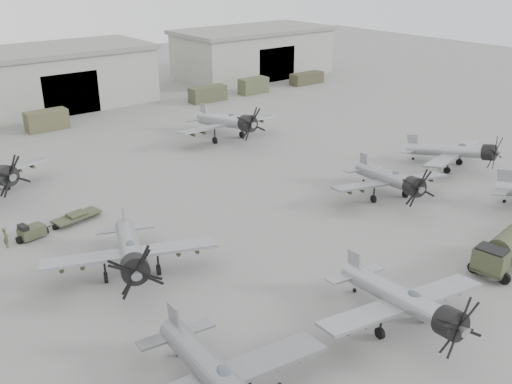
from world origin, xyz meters
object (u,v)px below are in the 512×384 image
(aircraft_mid_3, at_px, (457,151))
(aircraft_far_1, at_px, (229,122))
(aircraft_near_0, at_px, (218,379))
(fuel_tanker, at_px, (505,248))
(ground_crew, at_px, (6,237))
(aircraft_mid_2, at_px, (392,180))
(aircraft_near_1, at_px, (406,302))
(aircraft_mid_1, at_px, (131,251))
(tug_trailer, at_px, (49,226))

(aircraft_mid_3, xyz_separation_m, aircraft_far_1, (-13.12, 23.11, 0.39))
(aircraft_near_0, height_order, aircraft_far_1, aircraft_far_1)
(aircraft_near_0, bearing_deg, aircraft_far_1, 61.30)
(fuel_tanker, distance_m, ground_crew, 37.95)
(aircraft_mid_2, xyz_separation_m, aircraft_far_1, (-1.11, 24.30, 0.33))
(aircraft_near_1, xyz_separation_m, aircraft_mid_3, (27.18, 14.75, -0.07))
(aircraft_near_0, bearing_deg, aircraft_near_1, 1.85)
(aircraft_near_0, xyz_separation_m, fuel_tanker, (24.88, -0.80, -0.75))
(aircraft_mid_3, bearing_deg, aircraft_far_1, 107.27)
(aircraft_near_1, height_order, aircraft_far_1, aircraft_far_1)
(aircraft_near_1, distance_m, aircraft_mid_1, 18.79)
(aircraft_near_0, relative_size, aircraft_mid_1, 1.03)
(aircraft_mid_1, distance_m, tug_trailer, 11.34)
(aircraft_far_1, distance_m, tug_trailer, 28.61)
(aircraft_near_0, xyz_separation_m, aircraft_far_1, (26.89, 36.56, 0.18))
(aircraft_near_0, distance_m, tug_trailer, 25.54)
(aircraft_mid_1, xyz_separation_m, aircraft_far_1, (24.33, 22.12, 0.19))
(aircraft_mid_2, relative_size, ground_crew, 6.75)
(aircraft_mid_1, relative_size, aircraft_far_1, 0.91)
(aircraft_near_0, height_order, aircraft_mid_2, aircraft_near_0)
(aircraft_mid_1, relative_size, aircraft_mid_2, 1.06)
(aircraft_near_0, height_order, aircraft_mid_1, aircraft_near_0)
(aircraft_mid_2, bearing_deg, fuel_tanker, -85.41)
(aircraft_near_1, bearing_deg, aircraft_mid_1, 133.17)
(aircraft_near_0, xyz_separation_m, aircraft_mid_1, (2.55, 14.44, -0.01))
(aircraft_mid_2, bearing_deg, tug_trailer, 172.24)
(aircraft_far_1, height_order, ground_crew, aircraft_far_1)
(aircraft_far_1, bearing_deg, ground_crew, -156.65)
(aircraft_mid_3, height_order, ground_crew, aircraft_mid_3)
(aircraft_mid_1, height_order, aircraft_mid_3, aircraft_mid_1)
(aircraft_near_0, height_order, fuel_tanker, aircraft_near_0)
(aircraft_near_1, distance_m, tug_trailer, 29.49)
(aircraft_mid_2, height_order, aircraft_far_1, aircraft_far_1)
(aircraft_near_1, height_order, aircraft_mid_3, aircraft_near_1)
(aircraft_mid_1, height_order, tug_trailer, aircraft_mid_1)
(ground_crew, bearing_deg, fuel_tanker, -122.55)
(aircraft_near_1, relative_size, ground_crew, 6.83)
(aircraft_near_1, xyz_separation_m, aircraft_mid_2, (15.17, 13.55, -0.00))
(aircraft_near_0, height_order, tug_trailer, aircraft_near_0)
(aircraft_near_0, bearing_deg, ground_crew, 104.62)
(fuel_tanker, xyz_separation_m, ground_crew, (-27.93, 25.68, -0.65))
(aircraft_mid_3, bearing_deg, aircraft_near_0, -173.74)
(aircraft_mid_3, bearing_deg, ground_crew, 152.81)
(aircraft_mid_2, height_order, ground_crew, aircraft_mid_2)
(aircraft_near_1, relative_size, tug_trailer, 1.58)
(aircraft_far_1, xyz_separation_m, tug_trailer, (-26.32, -11.08, -1.88))
(tug_trailer, bearing_deg, aircraft_near_1, -76.57)
(aircraft_mid_2, relative_size, aircraft_mid_3, 1.02)
(aircraft_near_0, xyz_separation_m, ground_crew, (-3.05, 24.89, -1.39))
(aircraft_near_0, bearing_deg, aircraft_mid_2, 31.28)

